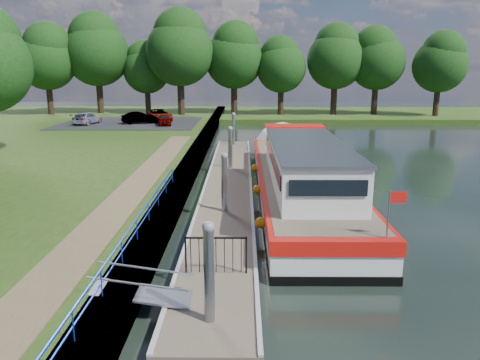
{
  "coord_description": "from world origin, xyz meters",
  "views": [
    {
      "loc": [
        0.82,
        -10.77,
        6.39
      ],
      "look_at": [
        0.65,
        10.0,
        1.4
      ],
      "focal_mm": 35.0,
      "sensor_mm": 36.0,
      "label": 1
    }
  ],
  "objects_px": {
    "car_c": "(87,118)",
    "barge": "(298,174)",
    "pontoon": "(228,189)",
    "car_b": "(140,118)",
    "car_d": "(160,115)",
    "car_a": "(165,120)"
  },
  "relations": [
    {
      "from": "pontoon",
      "to": "car_c",
      "type": "bearing_deg",
      "value": 122.51
    },
    {
      "from": "car_c",
      "to": "car_d",
      "type": "xyz_separation_m",
      "value": [
        6.87,
        2.88,
        0.05
      ]
    },
    {
      "from": "pontoon",
      "to": "car_a",
      "type": "distance_m",
      "value": 23.96
    },
    {
      "from": "pontoon",
      "to": "car_c",
      "type": "height_order",
      "value": "car_c"
    },
    {
      "from": "car_d",
      "to": "car_b",
      "type": "bearing_deg",
      "value": -147.02
    },
    {
      "from": "barge",
      "to": "car_c",
      "type": "distance_m",
      "value": 30.5
    },
    {
      "from": "car_b",
      "to": "car_d",
      "type": "xyz_separation_m",
      "value": [
        1.62,
        2.45,
        0.03
      ]
    },
    {
      "from": "car_b",
      "to": "car_c",
      "type": "relative_size",
      "value": 0.9
    },
    {
      "from": "car_a",
      "to": "car_d",
      "type": "relative_size",
      "value": 0.69
    },
    {
      "from": "pontoon",
      "to": "car_a",
      "type": "relative_size",
      "value": 9.63
    },
    {
      "from": "pontoon",
      "to": "car_a",
      "type": "bearing_deg",
      "value": 107.21
    },
    {
      "from": "barge",
      "to": "car_b",
      "type": "relative_size",
      "value": 5.9
    },
    {
      "from": "barge",
      "to": "car_c",
      "type": "bearing_deg",
      "value": 127.78
    },
    {
      "from": "pontoon",
      "to": "car_d",
      "type": "height_order",
      "value": "car_d"
    },
    {
      "from": "car_c",
      "to": "car_d",
      "type": "height_order",
      "value": "car_d"
    },
    {
      "from": "car_c",
      "to": "barge",
      "type": "bearing_deg",
      "value": 139.07
    },
    {
      "from": "pontoon",
      "to": "barge",
      "type": "distance_m",
      "value": 3.73
    },
    {
      "from": "car_a",
      "to": "car_c",
      "type": "distance_m",
      "value": 8.05
    },
    {
      "from": "car_b",
      "to": "car_d",
      "type": "height_order",
      "value": "car_d"
    },
    {
      "from": "car_a",
      "to": "car_b",
      "type": "xyz_separation_m",
      "value": [
        -2.76,
        1.25,
        0.06
      ]
    },
    {
      "from": "car_b",
      "to": "car_d",
      "type": "relative_size",
      "value": 0.8
    },
    {
      "from": "car_a",
      "to": "car_b",
      "type": "height_order",
      "value": "car_b"
    }
  ]
}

